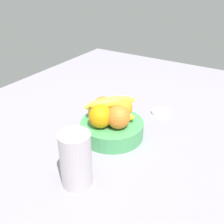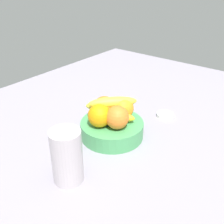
# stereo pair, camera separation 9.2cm
# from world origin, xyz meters

# --- Properties ---
(ground_plane) EXTENTS (1.80, 1.40, 0.03)m
(ground_plane) POSITION_xyz_m (0.00, 0.00, -0.01)
(ground_plane) COLOR gray
(fruit_bowl) EXTENTS (0.22, 0.22, 0.06)m
(fruit_bowl) POSITION_xyz_m (-0.02, 0.01, 0.03)
(fruit_bowl) COLOR #499F5D
(fruit_bowl) RESTS_ON ground_plane
(orange_front_left) EXTENTS (0.08, 0.08, 0.08)m
(orange_front_left) POSITION_xyz_m (-0.04, -0.03, 0.10)
(orange_front_left) COLOR orange
(orange_front_left) RESTS_ON fruit_bowl
(orange_front_right) EXTENTS (0.08, 0.08, 0.08)m
(orange_front_right) POSITION_xyz_m (0.02, -0.01, 0.10)
(orange_front_right) COLOR orange
(orange_front_right) RESTS_ON fruit_bowl
(orange_center) EXTENTS (0.08, 0.08, 0.08)m
(orange_center) POSITION_xyz_m (-0.01, 0.05, 0.10)
(orange_center) COLOR orange
(orange_center) RESTS_ON fruit_bowl
(orange_back_left) EXTENTS (0.08, 0.08, 0.08)m
(orange_back_left) POSITION_xyz_m (-0.07, 0.02, 0.10)
(orange_back_left) COLOR orange
(orange_back_left) RESTS_ON fruit_bowl
(banana_bunch) EXTENTS (0.15, 0.19, 0.08)m
(banana_bunch) POSITION_xyz_m (-0.00, 0.02, 0.10)
(banana_bunch) COLOR yellow
(banana_bunch) RESTS_ON fruit_bowl
(thermos_tumbler) EXTENTS (0.09, 0.09, 0.16)m
(thermos_tumbler) POSITION_xyz_m (-0.27, -0.04, 0.08)
(thermos_tumbler) COLOR #BCB3B8
(thermos_tumbler) RESTS_ON ground_plane
(jar_lid) EXTENTS (0.07, 0.07, 0.01)m
(jar_lid) POSITION_xyz_m (0.22, -0.07, 0.01)
(jar_lid) COLOR white
(jar_lid) RESTS_ON ground_plane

